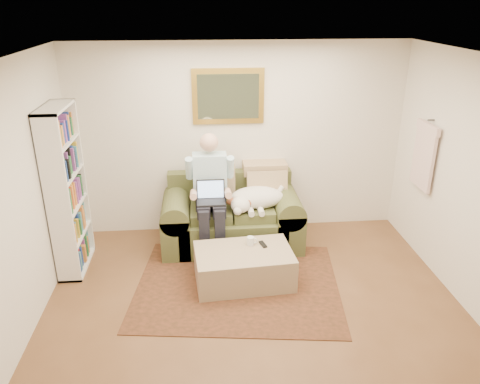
{
  "coord_description": "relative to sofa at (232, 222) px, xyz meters",
  "views": [
    {
      "loc": [
        -0.53,
        -3.6,
        3.09
      ],
      "look_at": [
        -0.07,
        1.51,
        0.95
      ],
      "focal_mm": 35.0,
      "sensor_mm": 36.0,
      "label": 1
    }
  ],
  "objects": [
    {
      "name": "coffee_mug",
      "position": [
        0.16,
        -0.8,
        0.14
      ],
      "size": [
        0.08,
        0.08,
        0.1
      ],
      "primitive_type": "cylinder",
      "color": "white",
      "rests_on": "ottoman"
    },
    {
      "name": "bookshelf",
      "position": [
        -1.96,
        -0.41,
        0.69
      ],
      "size": [
        0.28,
        0.8,
        2.0
      ],
      "primitive_type": null,
      "color": "white",
      "rests_on": "room_shell"
    },
    {
      "name": "seated_man",
      "position": [
        -0.27,
        -0.17,
        0.45
      ],
      "size": [
        0.6,
        0.86,
        1.53
      ],
      "primitive_type": null,
      "color": "#8CCAD8",
      "rests_on": "sofa"
    },
    {
      "name": "tv_remote",
      "position": [
        0.31,
        -0.82,
        0.1
      ],
      "size": [
        0.09,
        0.16,
        0.02
      ],
      "primitive_type": "cube",
      "rotation": [
        0.0,
        0.0,
        0.26
      ],
      "color": "black",
      "rests_on": "ottoman"
    },
    {
      "name": "room_shell",
      "position": [
        0.14,
        -1.65,
        0.99
      ],
      "size": [
        4.51,
        5.0,
        2.61
      ],
      "color": "brown",
      "rests_on": "ground"
    },
    {
      "name": "sofa",
      "position": [
        0.0,
        0.0,
        0.0
      ],
      "size": [
        1.82,
        0.93,
        1.09
      ],
      "color": "#3C4424",
      "rests_on": "room_shell"
    },
    {
      "name": "wall_mirror",
      "position": [
        0.0,
        0.47,
        1.59
      ],
      "size": [
        0.94,
        0.04,
        0.72
      ],
      "color": "gold",
      "rests_on": "room_shell"
    },
    {
      "name": "rug",
      "position": [
        -0.01,
        -1.02,
        -0.31
      ],
      "size": [
        2.53,
        2.13,
        0.01
      ],
      "primitive_type": "cube",
      "rotation": [
        0.0,
        0.0,
        -0.13
      ],
      "color": "black",
      "rests_on": "room_shell"
    },
    {
      "name": "ottoman",
      "position": [
        0.07,
        -0.95,
        -0.11
      ],
      "size": [
        1.16,
        0.79,
        0.4
      ],
      "primitive_type": "cube",
      "rotation": [
        0.0,
        0.0,
        0.08
      ],
      "color": "tan",
      "rests_on": "room_shell"
    },
    {
      "name": "laptop",
      "position": [
        -0.27,
        -0.24,
        0.49
      ],
      "size": [
        0.35,
        0.28,
        0.26
      ],
      "color": "black",
      "rests_on": "seated_man"
    },
    {
      "name": "sleeping_dog",
      "position": [
        0.33,
        -0.09,
        0.38
      ],
      "size": [
        0.75,
        0.47,
        0.28
      ],
      "primitive_type": null,
      "color": "white",
      "rests_on": "sofa"
    },
    {
      "name": "hanging_shirt",
      "position": [
        2.33,
        -0.41,
        1.04
      ],
      "size": [
        0.06,
        0.52,
        0.9
      ],
      "primitive_type": null,
      "color": "beige",
      "rests_on": "room_shell"
    }
  ]
}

